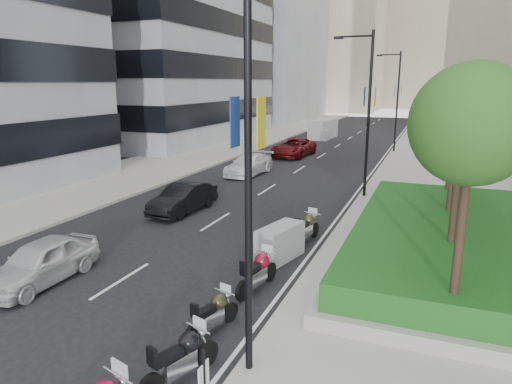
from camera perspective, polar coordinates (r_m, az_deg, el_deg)
The scene contains 27 objects.
ground at distance 12.43m, azimuth -22.56°, elevation -18.42°, with size 160.00×160.00×0.00m, color black.
sidewalk_right at distance 37.88m, azimuth 23.11°, elevation 2.95°, with size 10.00×100.00×0.15m, color #9E9B93.
sidewalk_left at distance 42.70m, azimuth -6.33°, elevation 5.05°, with size 8.00×100.00×0.15m, color #9E9B93.
lane_edge at distance 38.08m, azimuth 15.12°, elevation 3.52°, with size 0.12×100.00×0.01m, color silver.
lane_centre at distance 38.98m, azimuth 7.50°, elevation 4.10°, with size 0.12×100.00×0.01m, color silver.
building_grey_far at distance 84.03m, azimuth -0.86°, elevation 19.52°, with size 22.00×26.00×30.00m, color gray.
building_cream_left at distance 110.88m, azimuth 8.44°, elevation 18.99°, with size 26.00×24.00×34.00m, color #B7AD93.
building_cream_centre at distance 128.08m, azimuth 19.89°, elevation 18.52°, with size 30.00×24.00×38.00m, color #B7AD93.
planter at distance 18.48m, azimuth 27.41°, elevation -7.01°, with size 10.00×14.00×0.40m, color #9D9C92.
hedge at distance 18.30m, azimuth 27.61°, elevation -5.25°, with size 9.40×13.40×0.80m, color #113E12.
tree_0 at distance 11.39m, azimuth 25.43°, elevation 7.51°, with size 2.80×2.80×6.30m.
tree_1 at distance 15.38m, azimuth 24.57°, elevation 8.85°, with size 2.80×2.80×6.30m.
tree_2 at distance 19.37m, azimuth 24.06°, elevation 9.64°, with size 2.80×2.80×6.30m.
tree_3 at distance 23.36m, azimuth 23.72°, elevation 10.16°, with size 2.80×2.80×6.30m.
lamp_post_0 at distance 9.17m, azimuth -1.90°, elevation 5.37°, with size 2.34×0.45×9.00m.
lamp_post_1 at distance 25.62m, azimuth 13.61°, elevation 10.31°, with size 2.34×0.45×9.00m.
lamp_post_2 at distance 43.50m, azimuth 17.08°, elevation 11.31°, with size 2.34×0.45×9.00m.
motorcycle_2 at distance 10.60m, azimuth -9.30°, elevation -19.73°, with size 0.94×2.12×1.09m.
motorcycle_3 at distance 12.30m, azimuth -5.35°, elevation -14.86°, with size 0.77×1.93×0.98m.
motorcycle_4 at distance 14.45m, azimuth 0.22°, elevation -9.94°, with size 0.75×2.25×1.13m.
motorcycle_5 at distance 16.77m, azimuth 3.02°, elevation -6.39°, with size 1.36×2.28×1.29m.
motorcycle_6 at distance 18.70m, azimuth 6.26°, elevation -4.48°, with size 0.80×2.21×1.12m.
car_a at distance 16.47m, azimuth -25.29°, elevation -7.89°, with size 1.68×4.17×1.42m, color silver.
car_b at distance 23.05m, azimuth -9.09°, elevation -0.78°, with size 1.51×4.33×1.43m, color black.
car_c at distance 32.11m, azimuth -0.90°, elevation 3.46°, with size 1.99×4.91×1.42m, color white.
car_d at distance 40.15m, azimuth 4.73°, elevation 5.57°, with size 2.61×5.66×1.57m, color #570A0D.
delivery_van at distance 53.34m, azimuth 8.33°, elevation 7.71°, with size 2.39×5.31×2.16m.
Camera 1 is at (7.75, -7.33, 6.38)m, focal length 32.00 mm.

